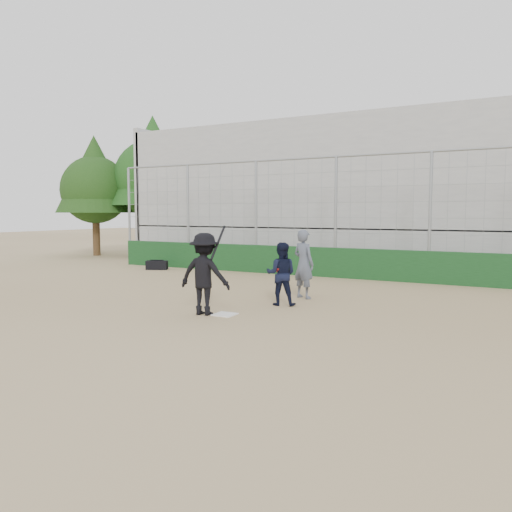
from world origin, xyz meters
The scene contains 10 objects.
ground centered at (0.00, 0.00, 0.00)m, with size 90.00×90.00×0.00m, color olive.
home_plate centered at (0.00, 0.00, 0.01)m, with size 0.44×0.44×0.02m, color white.
backstop centered at (0.00, 7.00, 0.96)m, with size 18.10×0.25×4.04m.
bleachers centered at (0.00, 11.95, 2.92)m, with size 20.25×6.70×6.98m.
tree_left centered at (-11.00, 11.00, 4.39)m, with size 4.48×4.48×7.00m.
tree_right centered at (-13.50, 9.50, 3.76)m, with size 3.84×3.84×6.00m.
batter_at_plate centered at (-0.41, -0.15, 0.87)m, with size 1.19×0.82×1.90m.
catcher_crouched centered at (0.59, 1.55, 0.51)m, with size 0.84×0.72×1.02m.
umpire centered at (0.66, 2.72, 0.79)m, with size 0.64×0.42×1.57m, color #505765.
equipment_bag centered at (-6.73, 5.97, 0.17)m, with size 0.86×0.64×0.38m.
Camera 1 is at (5.51, -8.88, 2.17)m, focal length 35.00 mm.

